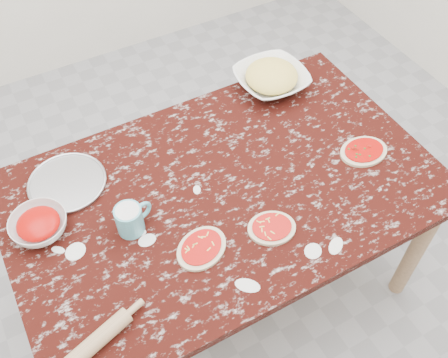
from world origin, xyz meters
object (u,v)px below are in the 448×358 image
(sauce_bowl, at_px, (39,226))
(cheese_bowl, at_px, (271,80))
(flour_mug, at_px, (130,219))
(worktable, at_px, (224,201))
(pizza_tray, at_px, (67,183))
(rolling_pin, at_px, (93,344))

(sauce_bowl, xyz_separation_m, cheese_bowl, (1.11, 0.27, 0.01))
(sauce_bowl, height_order, flour_mug, flour_mug)
(worktable, relative_size, sauce_bowl, 8.03)
(sauce_bowl, bearing_deg, flour_mug, -26.87)
(pizza_tray, height_order, cheese_bowl, cheese_bowl)
(sauce_bowl, distance_m, rolling_pin, 0.49)
(pizza_tray, relative_size, rolling_pin, 1.10)
(pizza_tray, bearing_deg, cheese_bowl, 6.28)
(cheese_bowl, distance_m, flour_mug, 0.92)
(sauce_bowl, xyz_separation_m, flour_mug, (0.28, -0.14, 0.03))
(flour_mug, xyz_separation_m, rolling_pin, (-0.26, -0.34, -0.03))
(pizza_tray, relative_size, cheese_bowl, 0.93)
(rolling_pin, bearing_deg, worktable, 28.93)
(sauce_bowl, relative_size, flour_mug, 1.42)
(sauce_bowl, bearing_deg, worktable, -11.95)
(rolling_pin, bearing_deg, flour_mug, 52.70)
(rolling_pin, bearing_deg, pizza_tray, 79.24)
(sauce_bowl, distance_m, flour_mug, 0.32)
(worktable, xyz_separation_m, rolling_pin, (-0.63, -0.35, 0.11))
(cheese_bowl, distance_m, rolling_pin, 1.32)
(pizza_tray, relative_size, sauce_bowl, 1.44)
(cheese_bowl, relative_size, flour_mug, 2.19)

